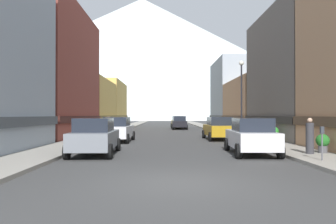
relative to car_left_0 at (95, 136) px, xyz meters
name	(u,v)px	position (x,y,z in m)	size (l,w,h in m)	color
ground_plane	(180,183)	(3.80, -6.45, -0.90)	(400.00, 400.00, 0.00)	#3B3B3B
sidewalk_left	(122,129)	(-2.45, 28.55, -0.82)	(2.50, 100.00, 0.15)	gray
sidewalk_right	(213,129)	(10.05, 28.55, -0.82)	(2.50, 100.00, 0.15)	gray
storefront_left_1	(33,75)	(-8.11, 12.71, 4.51)	(9.12, 13.76, 11.17)	brown
storefront_left_2	(80,106)	(-7.47, 25.98, 2.17)	(7.84, 12.22, 6.39)	#D8B259
storefront_left_3	(97,105)	(-7.95, 39.13, 2.71)	(8.80, 13.38, 7.49)	#D8B259
storefront_right_1	(320,78)	(15.65, 9.66, 3.98)	(8.99, 11.38, 10.09)	#66605B
storefront_right_2	(267,107)	(15.35, 21.99, 2.00)	(8.40, 12.27, 6.03)	tan
storefront_right_3	(242,95)	(15.34, 33.98, 4.05)	(8.39, 11.57, 10.25)	#99A5B2
car_left_0	(95,136)	(0.00, 0.00, 0.00)	(2.18, 4.45, 1.78)	slate
car_left_1	(118,129)	(0.00, 7.68, 0.00)	(2.16, 4.44, 1.78)	silver
car_right_0	(251,136)	(7.60, 0.07, 0.00)	(2.23, 4.48, 1.78)	silver
car_right_1	(219,128)	(7.60, 9.42, 0.00)	(2.14, 4.44, 1.78)	#B28419
car_driving_0	(179,123)	(5.40, 27.87, 0.00)	(2.06, 4.40, 1.78)	black
car_driving_1	(178,122)	(5.40, 32.29, 0.00)	(2.06, 4.40, 1.78)	#B28419
parking_meter_near	(322,138)	(9.55, -3.03, 0.11)	(0.14, 0.10, 1.33)	#595960
potted_plant_0	(90,130)	(-3.20, 13.21, -0.30)	(0.54, 0.54, 0.82)	brown
potted_plant_1	(323,142)	(10.80, -0.55, -0.25)	(0.61, 0.61, 0.89)	#4C4C51
potted_plant_2	(274,133)	(10.80, 6.22, -0.18)	(0.66, 0.66, 0.99)	brown
pedestrian_0	(107,125)	(-2.45, 17.32, -0.01)	(0.36, 0.36, 1.60)	maroon
pedestrian_1	(310,137)	(10.05, -0.87, 0.01)	(0.36, 0.36, 1.65)	#333338
pedestrian_2	(109,125)	(-2.45, 18.60, -0.01)	(0.36, 0.36, 1.61)	brown
streetlamp_right	(241,88)	(9.15, 8.49, 3.09)	(0.36, 0.36, 5.86)	black
mountain_backdrop	(142,58)	(-14.73, 253.55, 48.60)	(332.21, 332.21, 98.99)	silver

